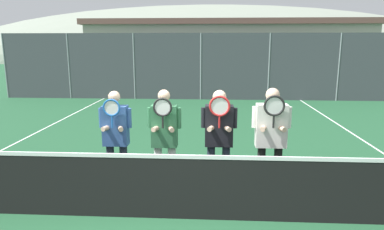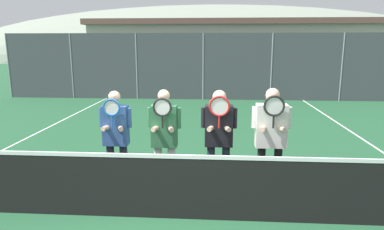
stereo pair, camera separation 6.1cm
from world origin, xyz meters
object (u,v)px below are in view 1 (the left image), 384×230
player_leftmost (116,135)px  car_center (289,74)px  car_left_of_center (193,74)px  player_rightmost (271,133)px  player_center_right (219,133)px  player_center_left (165,135)px  car_far_left (103,74)px

player_leftmost → car_center: 13.75m
car_left_of_center → player_rightmost: bearing=-81.2°
player_center_right → player_rightmost: player_rightmost is taller
player_rightmost → car_center: car_center is taller
player_leftmost → car_center: car_center is taller
player_center_left → car_center: bearing=69.6°
player_rightmost → car_center: size_ratio=0.43×
player_leftmost → player_center_left: size_ratio=0.98×
player_leftmost → car_far_left: (-4.24, 12.67, -0.10)m
player_leftmost → car_left_of_center: car_left_of_center is taller
player_rightmost → car_left_of_center: (-1.92, 12.38, -0.15)m
player_center_left → car_far_left: bearing=111.6°
player_leftmost → player_rightmost: player_rightmost is taller
car_left_of_center → car_far_left: bearing=175.8°
player_center_left → player_rightmost: 1.70m
player_center_left → player_rightmost: size_ratio=0.98×
player_center_left → player_center_right: bearing=7.3°
player_center_right → car_far_left: car_far_left is taller
player_center_left → car_far_left: car_far_left is taller
player_center_right → car_center: bearing=73.0°
player_center_right → car_center: car_center is taller
player_leftmost → car_far_left: car_far_left is taller
player_center_right → car_center: 13.13m
player_leftmost → car_center: bearing=66.2°
car_left_of_center → car_center: bearing=3.1°
car_left_of_center → car_center: 4.93m
player_center_left → player_leftmost: bearing=173.7°
player_rightmost → car_left_of_center: size_ratio=0.43×
player_center_left → player_rightmost: (1.70, 0.03, 0.05)m
player_center_left → car_center: 13.52m
car_center → car_far_left: bearing=179.5°
player_leftmost → player_rightmost: bearing=-1.4°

